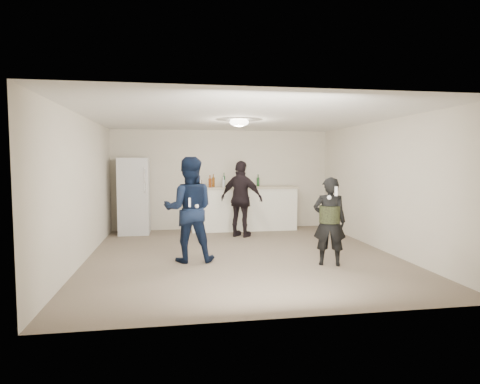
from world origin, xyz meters
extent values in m
plane|color=#6B5B4C|center=(0.00, 0.00, 0.00)|extent=(6.00, 6.00, 0.00)
plane|color=silver|center=(0.00, 0.00, 2.50)|extent=(6.00, 6.00, 0.00)
plane|color=beige|center=(0.00, 3.00, 1.25)|extent=(6.00, 0.00, 6.00)
plane|color=beige|center=(0.00, -3.00, 1.25)|extent=(6.00, 0.00, 6.00)
plane|color=beige|center=(-2.75, 0.00, 1.25)|extent=(0.00, 6.00, 6.00)
plane|color=beige|center=(2.75, 0.00, 1.25)|extent=(0.00, 6.00, 6.00)
cube|color=white|center=(0.50, 2.67, 0.53)|extent=(2.60, 0.56, 1.05)
cube|color=beige|center=(0.50, 2.67, 1.07)|extent=(2.68, 0.64, 0.04)
cube|color=silver|center=(-2.16, 2.60, 0.90)|extent=(0.70, 0.70, 1.80)
cylinder|color=silver|center=(-1.88, 2.23, 1.30)|extent=(0.02, 0.02, 0.60)
ellipsoid|color=white|center=(0.00, 0.30, 2.45)|extent=(0.36, 0.36, 0.16)
cylinder|color=#BCBCC1|center=(-0.57, 2.80, 1.18)|extent=(0.08, 0.08, 0.17)
imported|color=#102144|center=(-0.96, -0.28, 0.90)|extent=(0.92, 0.74, 1.80)
imported|color=black|center=(1.32, -0.92, 0.73)|extent=(0.62, 0.50, 1.46)
cylinder|color=#2E3B1A|center=(1.32, -0.92, 0.85)|extent=(0.34, 0.34, 0.28)
imported|color=black|center=(0.29, 1.79, 0.87)|extent=(1.08, 0.92, 1.73)
cube|color=white|center=(-0.96, -0.56, 1.05)|extent=(0.04, 0.04, 0.15)
sphere|color=white|center=(-0.84, -0.53, 0.98)|extent=(0.07, 0.07, 0.07)
cube|color=white|center=(1.32, -1.17, 1.25)|extent=(0.04, 0.04, 0.15)
sphere|color=white|center=(1.22, -1.14, 1.15)|extent=(0.07, 0.07, 0.07)
cylinder|color=#12421B|center=(0.01, 2.71, 1.22)|extent=(0.06, 0.06, 0.27)
cylinder|color=brown|center=(-0.36, 2.54, 1.20)|extent=(0.08, 0.08, 0.22)
cylinder|color=#113C12|center=(0.90, 2.85, 1.20)|extent=(0.07, 0.07, 0.22)
cylinder|color=silver|center=(-0.02, 2.59, 1.18)|extent=(0.07, 0.07, 0.18)
cylinder|color=brown|center=(-0.26, 2.72, 1.21)|extent=(0.07, 0.07, 0.23)
camera|label=1|loc=(-1.20, -7.15, 1.72)|focal=30.00mm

